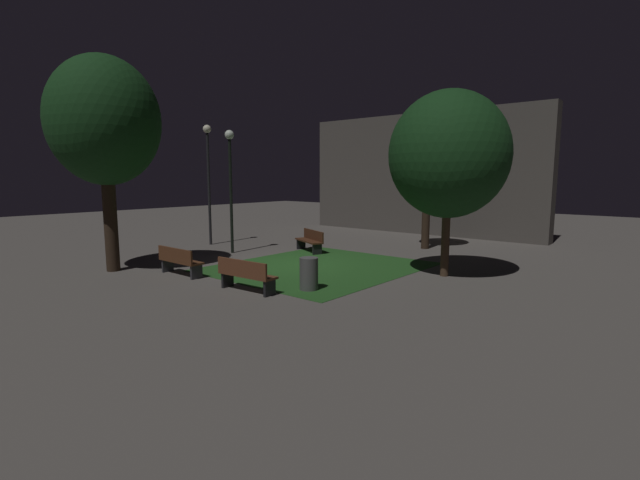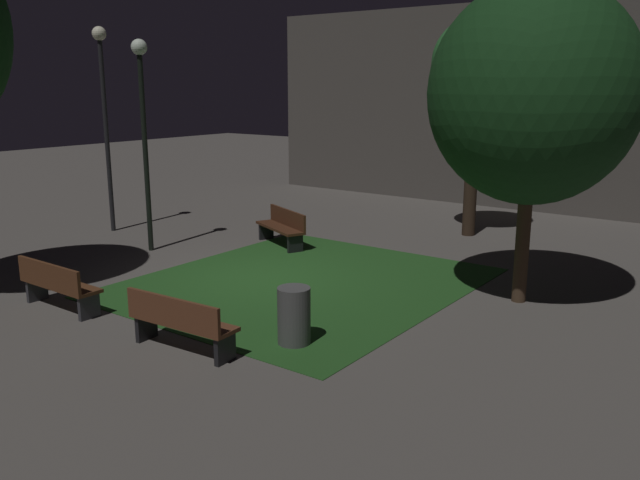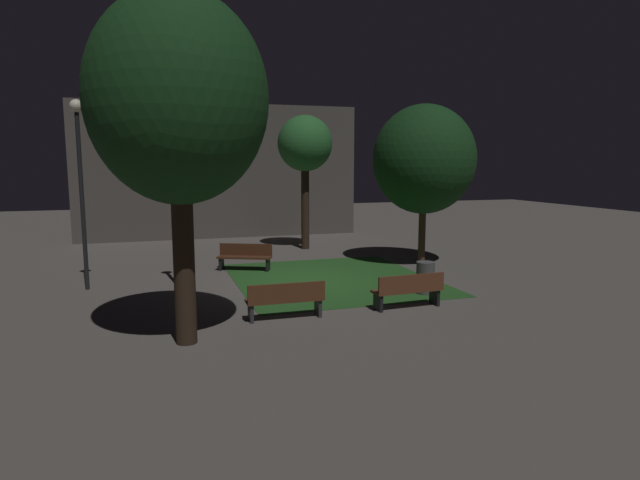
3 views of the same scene
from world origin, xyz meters
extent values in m
plane|color=#56514C|center=(0.00, 0.00, 0.00)|extent=(60.00, 60.00, 0.00)
cube|color=#23511E|center=(0.87, 0.30, 0.01)|extent=(5.94, 6.74, 0.01)
cube|color=#512D19|center=(-1.56, -3.45, 0.45)|extent=(1.80, 0.50, 0.06)
cube|color=#512D19|center=(-1.56, -3.66, 0.68)|extent=(1.80, 0.08, 0.40)
cube|color=#2D2D33|center=(-2.36, -3.44, 0.21)|extent=(0.08, 0.38, 0.42)
cube|color=#2D2D33|center=(-0.76, -3.45, 0.21)|extent=(0.08, 0.38, 0.42)
cube|color=brown|center=(1.56, -3.45, 0.45)|extent=(1.82, 0.58, 0.06)
cube|color=brown|center=(1.57, -3.66, 0.68)|extent=(1.80, 0.16, 0.40)
cube|color=black|center=(0.76, -3.49, 0.21)|extent=(0.10, 0.39, 0.42)
cube|color=black|center=(2.36, -3.40, 0.21)|extent=(0.10, 0.39, 0.42)
cube|color=#422314|center=(-1.50, 2.46, 0.45)|extent=(1.84, 1.17, 0.06)
cube|color=#422314|center=(-1.41, 2.65, 0.68)|extent=(1.67, 0.79, 0.40)
cube|color=black|center=(-0.77, 2.13, 0.21)|extent=(0.23, 0.38, 0.42)
cube|color=black|center=(-2.23, 2.78, 0.21)|extent=(0.23, 0.38, 0.42)
cylinder|color=#423021|center=(4.75, 1.75, 1.36)|extent=(0.25, 0.25, 2.72)
ellipsoid|color=#143816|center=(4.75, 1.75, 3.71)|extent=(3.58, 3.58, 3.80)
cylinder|color=#2D2116|center=(1.74, 6.31, 1.88)|extent=(0.34, 0.34, 3.76)
ellipsoid|color=#28662D|center=(1.74, 6.31, 4.38)|extent=(2.25, 2.25, 2.29)
cylinder|color=#2D2116|center=(-3.85, -4.51, 1.92)|extent=(0.42, 0.42, 3.84)
ellipsoid|color=#143816|center=(-3.85, -4.51, 4.78)|extent=(3.42, 3.42, 4.01)
cylinder|color=black|center=(-3.69, 0.28, 2.26)|extent=(0.12, 0.12, 4.52)
sphere|color=white|center=(-3.69, 0.28, 4.67)|extent=(0.36, 0.36, 0.36)
cylinder|color=black|center=(-6.24, 1.10, 2.49)|extent=(0.12, 0.12, 4.97)
sphere|color=#F2EDCC|center=(-6.24, 1.10, 5.12)|extent=(0.36, 0.36, 0.36)
cylinder|color=#4C4C4C|center=(2.71, -2.27, 0.44)|extent=(0.50, 0.50, 0.89)
cube|color=#4C4742|center=(-1.12, 10.99, 3.18)|extent=(13.36, 0.80, 6.36)
camera|label=1|loc=(10.73, -11.28, 3.05)|focal=25.55mm
camera|label=2|loc=(8.62, -9.63, 3.84)|focal=36.97mm
camera|label=3|loc=(-4.45, -15.23, 3.58)|focal=30.22mm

